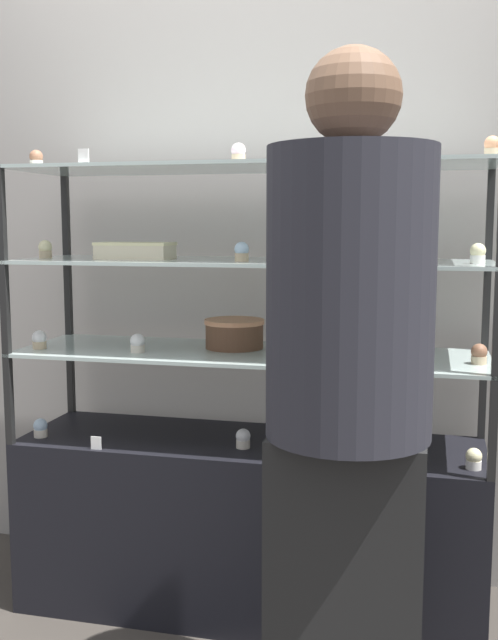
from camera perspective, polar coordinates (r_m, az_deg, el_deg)
ground_plane at (r=2.84m, az=0.00°, el=-20.98°), size 20.00×20.00×0.00m
back_wall at (r=2.87m, az=1.80°, el=6.37°), size 8.00×0.05×2.60m
display_base at (r=2.71m, az=0.00°, el=-15.34°), size 1.58×0.47×0.61m
display_riser_lower at (r=2.54m, az=0.00°, el=-2.82°), size 1.58×0.47×0.31m
display_riser_middle at (r=2.50m, az=0.00°, el=4.21°), size 1.58×0.47×0.31m
display_riser_upper at (r=2.51m, az=0.00°, el=11.33°), size 1.58×0.47×0.31m
layer_cake_centerpiece at (r=2.61m, az=-1.12°, el=-1.04°), size 0.21×0.21×0.10m
sheet_cake_frosted at (r=2.59m, az=-8.66°, el=5.24°), size 0.26×0.13×0.06m
cupcake_0 at (r=2.75m, az=-15.60°, el=-7.93°), size 0.05×0.05×0.07m
cupcake_1 at (r=2.52m, az=-0.34°, el=-9.03°), size 0.05×0.05×0.07m
cupcake_2 at (r=2.42m, az=16.75°, el=-10.10°), size 0.05×0.05×0.07m
price_tag_0 at (r=2.56m, az=-11.57°, el=-9.17°), size 0.04×0.00×0.04m
cupcake_3 at (r=2.70m, az=-15.69°, el=-1.47°), size 0.05×0.05×0.06m
cupcake_4 at (r=2.55m, az=-8.49°, el=-1.77°), size 0.05×0.05×0.06m
cupcake_5 at (r=2.36m, az=7.77°, el=-2.50°), size 0.05×0.05×0.06m
cupcake_6 at (r=2.42m, az=17.12°, el=-2.51°), size 0.05×0.05×0.06m
price_tag_1 at (r=2.26m, az=7.78°, el=-3.15°), size 0.04×0.00×0.04m
cupcake_7 at (r=2.73m, az=-15.26°, el=5.21°), size 0.05×0.05×0.06m
cupcake_8 at (r=2.41m, az=-0.61°, el=5.21°), size 0.05×0.05×0.06m
cupcake_9 at (r=2.40m, az=8.35°, el=5.13°), size 0.05×0.05×0.06m
cupcake_10 at (r=2.35m, az=17.04°, el=4.84°), size 0.05×0.05×0.06m
price_tag_2 at (r=2.23m, az=7.35°, el=4.76°), size 0.04×0.00×0.04m
cupcake_11 at (r=2.74m, az=-15.90°, el=11.70°), size 0.05×0.05×0.06m
cupcake_12 at (r=2.41m, az=-0.81°, el=12.60°), size 0.05×0.05×0.06m
cupcake_13 at (r=2.33m, az=18.04°, el=12.44°), size 0.05×0.05×0.06m
price_tag_3 at (r=2.47m, az=-12.50°, el=12.13°), size 0.04×0.00×0.04m
donut_glazed at (r=2.49m, az=8.41°, el=12.12°), size 0.12×0.12×0.04m
customer_figure at (r=1.89m, az=7.58°, el=-5.12°), size 0.41×0.41×1.77m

